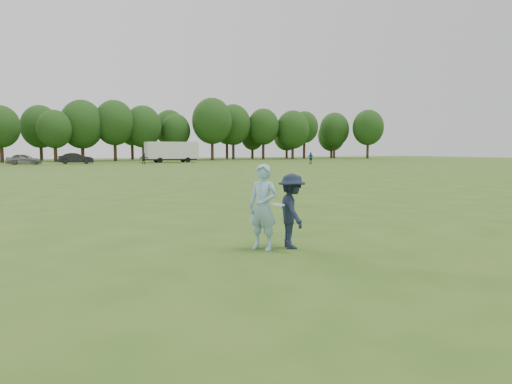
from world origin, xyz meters
TOP-DOWN VIEW (x-y plane):
  - ground at (0.00, 0.00)m, footprint 200.00×200.00m
  - thrower at (-1.16, -0.70)m, footprint 0.70×0.77m
  - defender at (-0.56, -0.84)m, footprint 0.81×1.12m
  - player_far_b at (29.96, 45.15)m, footprint 0.79×1.05m
  - player_far_d at (8.93, 55.53)m, footprint 1.53×0.97m
  - car_e at (-6.09, 59.19)m, footprint 4.50×2.22m
  - car_f at (0.39, 59.67)m, footprint 4.80×2.02m
  - field_cone at (19.08, 41.23)m, footprint 0.28×0.28m
  - disc_in_play at (-0.92, -0.92)m, footprint 0.33×0.33m
  - cargo_trailer at (14.46, 60.79)m, footprint 9.00×2.75m
  - treeline at (2.81, 76.90)m, footprint 130.35×18.39m

SIDE VIEW (x-z plane):
  - ground at x=0.00m, z-range 0.00..0.00m
  - field_cone at x=19.08m, z-range 0.00..0.30m
  - car_e at x=-6.09m, z-range 0.00..1.47m
  - car_f at x=0.39m, z-range 0.00..1.54m
  - defender at x=-0.56m, z-range 0.00..1.56m
  - player_far_d at x=8.93m, z-range 0.00..1.57m
  - player_far_b at x=29.96m, z-range 0.00..1.66m
  - thrower at x=-1.16m, z-range 0.00..1.76m
  - disc_in_play at x=-0.92m, z-range 0.92..0.97m
  - cargo_trailer at x=14.46m, z-range 0.18..3.38m
  - treeline at x=2.81m, z-range 0.39..12.13m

